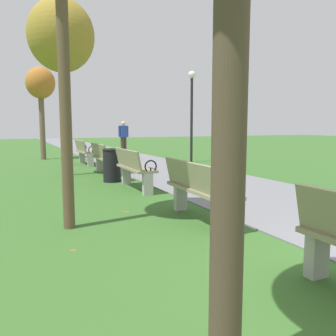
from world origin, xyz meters
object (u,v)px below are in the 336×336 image
(park_bench_5, at_px, (84,152))
(tree_4, at_px, (41,86))
(tree_3, at_px, (61,36))
(pedestrian_walking, at_px, (123,136))
(trash_bin, at_px, (112,165))
(park_bench_3, at_px, (134,168))
(park_bench_4, at_px, (104,158))
(lamp_post, at_px, (192,102))
(park_bench_2, at_px, (199,189))

(park_bench_5, height_order, tree_4, tree_4)
(tree_3, relative_size, pedestrian_walking, 3.00)
(tree_4, distance_m, trash_bin, 7.58)
(tree_3, bearing_deg, tree_4, 91.36)
(park_bench_3, distance_m, park_bench_4, 2.64)
(park_bench_5, height_order, lamp_post, lamp_post)
(park_bench_4, distance_m, tree_4, 6.32)
(park_bench_5, height_order, pedestrian_walking, pedestrian_walking)
(tree_3, bearing_deg, lamp_post, 18.24)
(trash_bin, bearing_deg, park_bench_4, 83.91)
(park_bench_5, relative_size, trash_bin, 1.91)
(tree_3, xyz_separation_m, trash_bin, (0.89, -1.68, -3.43))
(park_bench_5, relative_size, lamp_post, 0.46)
(park_bench_5, bearing_deg, trash_bin, -92.01)
(park_bench_2, bearing_deg, park_bench_4, 90.00)
(park_bench_4, bearing_deg, tree_3, 163.95)
(pedestrian_walking, xyz_separation_m, lamp_post, (1.36, -4.35, 1.38))
(lamp_post, bearing_deg, tree_4, 144.03)
(tree_4, xyz_separation_m, pedestrian_walking, (3.75, 0.64, -2.13))
(park_bench_3, distance_m, trash_bin, 1.26)
(park_bench_3, bearing_deg, park_bench_5, 90.00)
(park_bench_2, xyz_separation_m, park_bench_5, (-0.00, 8.35, 0.00))
(park_bench_2, distance_m, tree_3, 6.81)
(tree_3, height_order, pedestrian_walking, tree_3)
(lamp_post, bearing_deg, tree_3, -161.76)
(park_bench_4, xyz_separation_m, pedestrian_walking, (2.58, 6.29, 0.44))
(park_bench_5, bearing_deg, lamp_post, -12.51)
(park_bench_4, bearing_deg, trash_bin, -96.09)
(trash_bin, bearing_deg, tree_3, 117.89)
(park_bench_3, xyz_separation_m, pedestrian_walking, (2.58, 8.92, 0.44))
(park_bench_4, xyz_separation_m, lamp_post, (3.95, 1.94, 1.82))
(park_bench_5, relative_size, tree_4, 0.42)
(park_bench_3, relative_size, pedestrian_walking, 0.99)
(park_bench_5, xyz_separation_m, pedestrian_walking, (2.58, 3.47, 0.44))
(park_bench_3, bearing_deg, tree_4, 97.99)
(park_bench_2, relative_size, park_bench_3, 1.00)
(park_bench_4, distance_m, lamp_post, 4.76)
(park_bench_5, distance_m, tree_3, 4.33)
(trash_bin, height_order, lamp_post, lamp_post)
(pedestrian_walking, bearing_deg, tree_3, -121.13)
(tree_3, xyz_separation_m, pedestrian_walking, (3.62, 5.99, -2.93))
(park_bench_4, xyz_separation_m, tree_4, (-1.16, 5.65, 2.58))
(park_bench_3, height_order, park_bench_4, same)
(park_bench_2, bearing_deg, lamp_post, 62.16)
(park_bench_2, height_order, tree_3, tree_3)
(park_bench_3, relative_size, park_bench_4, 1.00)
(pedestrian_walking, height_order, lamp_post, lamp_post)
(park_bench_4, xyz_separation_m, park_bench_5, (0.00, 2.82, 0.00))
(park_bench_2, xyz_separation_m, trash_bin, (-0.15, 4.15, -0.06))
(park_bench_3, xyz_separation_m, park_bench_4, (-0.00, 2.64, 0.00))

